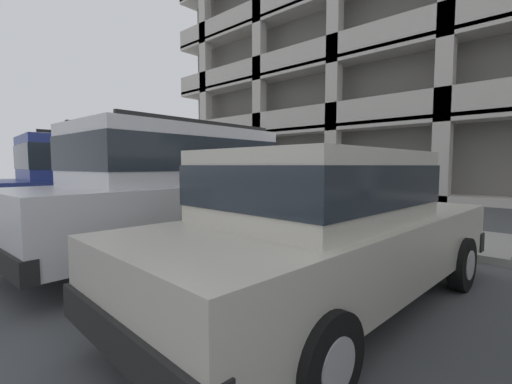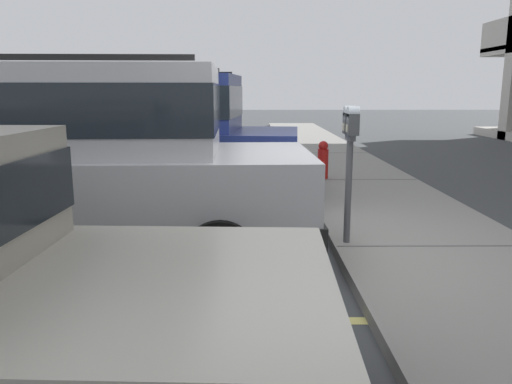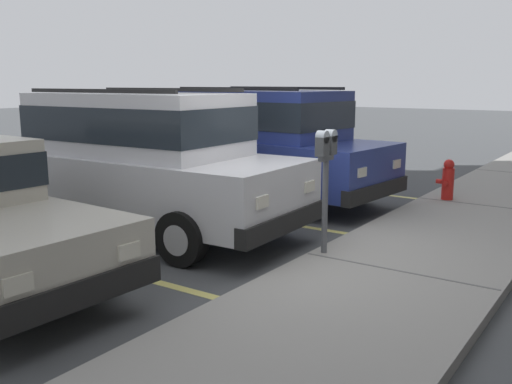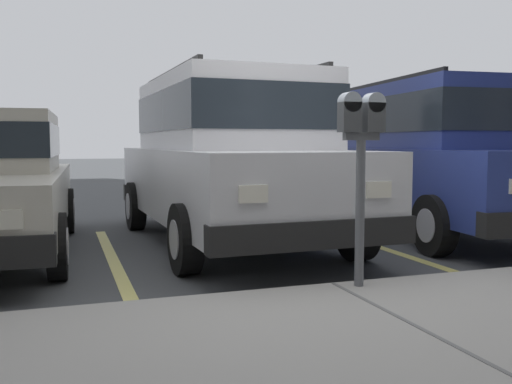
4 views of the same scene
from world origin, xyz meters
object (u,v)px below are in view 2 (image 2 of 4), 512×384
object	(u,v)px
red_sedan	(146,133)
silver_suv	(74,157)
fire_hydrant	(323,160)
parking_meter_near	(350,142)

from	to	relation	value
red_sedan	silver_suv	bearing A→B (deg)	2.77
red_sedan	fire_hydrant	size ratio (longest dim) A/B	7.04
silver_suv	parking_meter_near	size ratio (longest dim) A/B	3.31
fire_hydrant	red_sedan	bearing A→B (deg)	-66.02
silver_suv	red_sedan	bearing A→B (deg)	175.86
red_sedan	parking_meter_near	bearing A→B (deg)	50.49
red_sedan	fire_hydrant	distance (m)	3.33
red_sedan	fire_hydrant	bearing A→B (deg)	119.15
silver_suv	parking_meter_near	distance (m)	2.82
silver_suv	fire_hydrant	world-z (taller)	silver_suv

